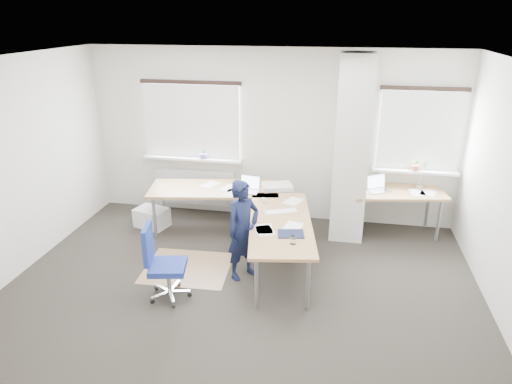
% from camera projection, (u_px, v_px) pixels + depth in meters
% --- Properties ---
extents(ground, '(6.00, 6.00, 0.00)m').
position_uv_depth(ground, '(238.00, 296.00, 5.65)').
color(ground, '#282520').
rests_on(ground, ground).
extents(room_shell, '(6.04, 5.04, 2.82)m').
position_uv_depth(room_shell, '(259.00, 151.00, 5.39)').
color(room_shell, beige).
rests_on(room_shell, ground).
extents(floor_mat, '(1.19, 1.02, 0.01)m').
position_uv_depth(floor_mat, '(187.00, 268.00, 6.28)').
color(floor_mat, '#957251').
rests_on(floor_mat, ground).
extents(white_crate, '(0.59, 0.49, 0.31)m').
position_uv_depth(white_crate, '(152.00, 218.00, 7.46)').
color(white_crate, white).
rests_on(white_crate, ground).
extents(desk_main, '(2.79, 2.63, 0.96)m').
position_uv_depth(desk_main, '(248.00, 205.00, 6.57)').
color(desk_main, olive).
rests_on(desk_main, ground).
extents(desk_side, '(1.50, 0.93, 1.22)m').
position_uv_depth(desk_side, '(397.00, 193.00, 7.02)').
color(desk_side, olive).
rests_on(desk_side, ground).
extents(task_chair, '(0.54, 0.53, 0.97)m').
position_uv_depth(task_chair, '(166.00, 278.00, 5.54)').
color(task_chair, navy).
rests_on(task_chair, ground).
extents(person, '(0.56, 0.58, 1.35)m').
position_uv_depth(person, '(243.00, 230.00, 5.86)').
color(person, black).
rests_on(person, ground).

